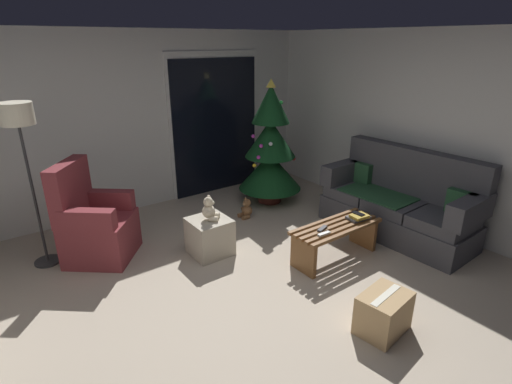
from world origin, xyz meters
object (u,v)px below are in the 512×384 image
(christmas_tree, at_px, (270,150))
(cardboard_box_taped_mid_floor, at_px, (383,313))
(floor_lamp, at_px, (20,131))
(teddy_bear_cream, at_px, (209,210))
(book_stack, at_px, (359,217))
(teddy_bear_chestnut_by_tree, at_px, (246,209))
(remote_graphite, at_px, (322,229))
(remote_white, at_px, (324,234))
(coffee_table, at_px, (336,236))
(ottoman, at_px, (210,236))
(armchair, at_px, (95,225))
(couch, at_px, (400,204))
(cell_phone, at_px, (358,213))

(christmas_tree, bearing_deg, cardboard_box_taped_mid_floor, -110.05)
(floor_lamp, distance_m, teddy_bear_cream, 2.07)
(book_stack, bearing_deg, teddy_bear_chestnut_by_tree, 107.05)
(remote_graphite, relative_size, remote_white, 1.00)
(book_stack, bearing_deg, christmas_tree, 84.99)
(coffee_table, distance_m, christmas_tree, 1.94)
(remote_graphite, distance_m, teddy_bear_chestnut_by_tree, 1.54)
(floor_lamp, bearing_deg, remote_white, -39.23)
(christmas_tree, distance_m, teddy_bear_chestnut_by_tree, 0.99)
(book_stack, bearing_deg, cardboard_box_taped_mid_floor, -130.57)
(floor_lamp, relative_size, ottoman, 4.05)
(armchair, distance_m, floor_lamp, 1.23)
(couch, relative_size, book_stack, 7.21)
(coffee_table, height_order, cell_phone, cell_phone)
(couch, height_order, teddy_bear_cream, couch)
(couch, distance_m, cardboard_box_taped_mid_floor, 2.03)
(book_stack, bearing_deg, floor_lamp, 147.45)
(floor_lamp, bearing_deg, ottoman, -29.98)
(couch, xyz_separation_m, christmas_tree, (-0.66, 1.83, 0.42))
(coffee_table, bearing_deg, remote_graphite, 177.13)
(armchair, bearing_deg, coffee_table, -37.19)
(remote_white, bearing_deg, book_stack, -83.70)
(book_stack, relative_size, teddy_bear_cream, 0.96)
(remote_white, distance_m, teddy_bear_cream, 1.30)
(cell_phone, relative_size, teddy_bear_cream, 0.50)
(remote_white, distance_m, christmas_tree, 2.07)
(coffee_table, relative_size, floor_lamp, 0.62)
(ottoman, xyz_separation_m, teddy_bear_cream, (0.01, -0.01, 0.34))
(ottoman, height_order, teddy_bear_chestnut_by_tree, ottoman)
(couch, height_order, coffee_table, couch)
(cell_phone, height_order, floor_lamp, floor_lamp)
(cell_phone, bearing_deg, couch, -2.60)
(remote_graphite, height_order, book_stack, book_stack)
(book_stack, distance_m, cell_phone, 0.04)
(couch, height_order, teddy_bear_chestnut_by_tree, couch)
(christmas_tree, xyz_separation_m, teddy_bear_cream, (-1.56, -0.86, -0.27))
(cell_phone, bearing_deg, remote_graphite, 171.81)
(book_stack, xyz_separation_m, teddy_bear_chestnut_by_tree, (-0.48, 1.56, -0.33))
(floor_lamp, relative_size, cardboard_box_taped_mid_floor, 3.69)
(remote_white, xyz_separation_m, teddy_bear_chestnut_by_tree, (0.12, 1.60, -0.31))
(book_stack, height_order, cardboard_box_taped_mid_floor, book_stack)
(couch, xyz_separation_m, teddy_bear_chestnut_by_tree, (-1.30, 1.54, -0.28))
(remote_white, height_order, teddy_bear_chestnut_by_tree, remote_white)
(floor_lamp, distance_m, cardboard_box_taped_mid_floor, 3.85)
(cell_phone, distance_m, ottoman, 1.73)
(coffee_table, xyz_separation_m, teddy_bear_cream, (-1.08, 0.94, 0.28))
(floor_lamp, bearing_deg, armchair, -23.04)
(remote_white, distance_m, teddy_bear_chestnut_by_tree, 1.64)
(couch, distance_m, floor_lamp, 4.39)
(coffee_table, distance_m, teddy_bear_cream, 1.46)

